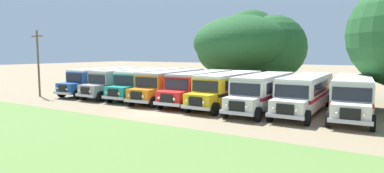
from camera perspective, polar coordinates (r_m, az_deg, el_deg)
ground_plane at (r=24.72m, az=-5.40°, el=-4.63°), size 220.00×220.00×0.00m
foreground_grass_strip at (r=18.76m, az=-21.28°, el=-8.47°), size 80.00×10.13×0.01m
parked_bus_slot_0 at (r=37.44m, az=-15.33°, el=1.26°), size 2.90×10.87×2.82m
parked_bus_slot_1 at (r=35.08m, az=-11.56°, el=1.04°), size 2.77×10.85×2.82m
parked_bus_slot_2 at (r=33.28m, az=-7.54°, el=0.85°), size 3.35×10.94×2.82m
parked_bus_slot_3 at (r=31.18m, az=-3.66°, el=0.54°), size 3.35×10.94×2.82m
parked_bus_slot_4 at (r=29.52m, az=1.53°, el=0.24°), size 3.09×10.89×2.82m
parked_bus_slot_5 at (r=27.95m, az=6.65°, el=-0.13°), size 2.73×10.85×2.82m
parked_bus_slot_6 at (r=26.43m, az=12.81°, el=-0.59°), size 2.78×10.85×2.82m
parked_bus_slot_7 at (r=26.14m, az=19.66°, el=-0.87°), size 2.71×10.84×2.82m
parked_bus_slot_8 at (r=26.06m, az=26.85°, el=-1.19°), size 3.23×10.92×2.82m
broad_shade_tree at (r=41.57m, az=10.26°, el=7.53°), size 13.84×12.82×10.30m
utility_pole at (r=36.96m, az=-25.86°, el=4.09°), size 1.80×0.20×6.89m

